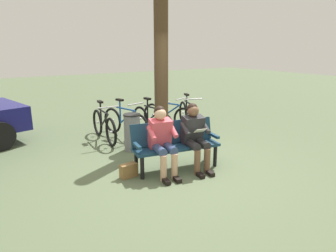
{
  "coord_description": "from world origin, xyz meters",
  "views": [
    {
      "loc": [
        2.83,
        4.31,
        2.2
      ],
      "look_at": [
        -0.01,
        -0.33,
        0.75
      ],
      "focal_mm": 32.19,
      "sensor_mm": 36.0,
      "label": 1
    }
  ],
  "objects_px": {
    "bicycle_blue": "(125,123)",
    "bicycle_green": "(168,116)",
    "bench": "(175,141)",
    "person_reading": "(195,133)",
    "handbag": "(129,170)",
    "litter_bin": "(132,132)",
    "person_companion": "(162,138)",
    "tree_trunk": "(161,57)",
    "bicycle_red": "(152,121)",
    "bicycle_purple": "(104,126)",
    "bicycle_silver": "(188,115)"
  },
  "relations": [
    {
      "from": "bench",
      "to": "person_companion",
      "type": "bearing_deg",
      "value": 27.31
    },
    {
      "from": "bench",
      "to": "handbag",
      "type": "distance_m",
      "value": 0.99
    },
    {
      "from": "bicycle_silver",
      "to": "bicycle_blue",
      "type": "relative_size",
      "value": 0.99
    },
    {
      "from": "handbag",
      "to": "litter_bin",
      "type": "distance_m",
      "value": 1.43
    },
    {
      "from": "bicycle_green",
      "to": "bicycle_purple",
      "type": "distance_m",
      "value": 1.83
    },
    {
      "from": "bench",
      "to": "person_reading",
      "type": "relative_size",
      "value": 1.37
    },
    {
      "from": "person_companion",
      "to": "tree_trunk",
      "type": "relative_size",
      "value": 0.31
    },
    {
      "from": "person_companion",
      "to": "bicycle_red",
      "type": "relative_size",
      "value": 0.72
    },
    {
      "from": "bicycle_green",
      "to": "bench",
      "type": "bearing_deg",
      "value": -52.91
    },
    {
      "from": "person_companion",
      "to": "bench",
      "type": "bearing_deg",
      "value": -152.69
    },
    {
      "from": "handbag",
      "to": "bicycle_green",
      "type": "height_order",
      "value": "bicycle_green"
    },
    {
      "from": "person_companion",
      "to": "bicycle_silver",
      "type": "xyz_separation_m",
      "value": [
        -2.15,
        -2.25,
        -0.3
      ]
    },
    {
      "from": "person_reading",
      "to": "bicycle_silver",
      "type": "relative_size",
      "value": 0.74
    },
    {
      "from": "tree_trunk",
      "to": "bicycle_green",
      "type": "relative_size",
      "value": 2.52
    },
    {
      "from": "bicycle_green",
      "to": "bicycle_blue",
      "type": "bearing_deg",
      "value": -112.42
    },
    {
      "from": "litter_bin",
      "to": "bicycle_green",
      "type": "bearing_deg",
      "value": -145.87
    },
    {
      "from": "bench",
      "to": "bicycle_silver",
      "type": "bearing_deg",
      "value": -122.28
    },
    {
      "from": "person_reading",
      "to": "bicycle_red",
      "type": "relative_size",
      "value": 0.72
    },
    {
      "from": "person_companion",
      "to": "bicycle_blue",
      "type": "bearing_deg",
      "value": -90.33
    },
    {
      "from": "person_companion",
      "to": "tree_trunk",
      "type": "distance_m",
      "value": 2.25
    },
    {
      "from": "handbag",
      "to": "bicycle_red",
      "type": "relative_size",
      "value": 0.18
    },
    {
      "from": "handbag",
      "to": "tree_trunk",
      "type": "xyz_separation_m",
      "value": [
        -1.49,
        -1.42,
        1.84
      ]
    },
    {
      "from": "tree_trunk",
      "to": "bicycle_purple",
      "type": "relative_size",
      "value": 2.34
    },
    {
      "from": "person_reading",
      "to": "bicycle_blue",
      "type": "distance_m",
      "value": 2.55
    },
    {
      "from": "handbag",
      "to": "person_reading",
      "type": "bearing_deg",
      "value": 168.05
    },
    {
      "from": "bench",
      "to": "person_reading",
      "type": "height_order",
      "value": "person_reading"
    },
    {
      "from": "person_companion",
      "to": "bicycle_blue",
      "type": "distance_m",
      "value": 2.47
    },
    {
      "from": "person_companion",
      "to": "bicycle_green",
      "type": "distance_m",
      "value": 2.96
    },
    {
      "from": "handbag",
      "to": "tree_trunk",
      "type": "bearing_deg",
      "value": -136.34
    },
    {
      "from": "person_companion",
      "to": "bicycle_green",
      "type": "relative_size",
      "value": 0.77
    },
    {
      "from": "person_companion",
      "to": "bicycle_silver",
      "type": "distance_m",
      "value": 3.12
    },
    {
      "from": "bicycle_blue",
      "to": "litter_bin",
      "type": "bearing_deg",
      "value": -31.98
    },
    {
      "from": "bicycle_blue",
      "to": "bicycle_green",
      "type": "bearing_deg",
      "value": 75.14
    },
    {
      "from": "tree_trunk",
      "to": "person_companion",
      "type": "bearing_deg",
      "value": 60.08
    },
    {
      "from": "bicycle_purple",
      "to": "handbag",
      "type": "bearing_deg",
      "value": -7.5
    },
    {
      "from": "bicycle_red",
      "to": "bench",
      "type": "bearing_deg",
      "value": -25.94
    },
    {
      "from": "bench",
      "to": "bicycle_green",
      "type": "distance_m",
      "value": 2.68
    },
    {
      "from": "person_reading",
      "to": "person_companion",
      "type": "xyz_separation_m",
      "value": [
        0.63,
        -0.09,
        -0.0
      ]
    },
    {
      "from": "bicycle_silver",
      "to": "handbag",
      "type": "bearing_deg",
      "value": -34.98
    },
    {
      "from": "person_reading",
      "to": "tree_trunk",
      "type": "height_order",
      "value": "tree_trunk"
    },
    {
      "from": "handbag",
      "to": "bicycle_green",
      "type": "relative_size",
      "value": 0.19
    },
    {
      "from": "bicycle_purple",
      "to": "bench",
      "type": "bearing_deg",
      "value": 15.27
    },
    {
      "from": "handbag",
      "to": "litter_bin",
      "type": "height_order",
      "value": "litter_bin"
    },
    {
      "from": "bicycle_green",
      "to": "bicycle_red",
      "type": "relative_size",
      "value": 0.93
    },
    {
      "from": "person_reading",
      "to": "bicycle_green",
      "type": "height_order",
      "value": "person_reading"
    },
    {
      "from": "litter_bin",
      "to": "bicycle_blue",
      "type": "relative_size",
      "value": 0.49
    },
    {
      "from": "bicycle_red",
      "to": "bicycle_silver",
      "type": "bearing_deg",
      "value": 83.07
    },
    {
      "from": "litter_bin",
      "to": "bicycle_red",
      "type": "distance_m",
      "value": 1.24
    },
    {
      "from": "bench",
      "to": "tree_trunk",
      "type": "bearing_deg",
      "value": -103.36
    },
    {
      "from": "person_companion",
      "to": "bicycle_blue",
      "type": "xyz_separation_m",
      "value": [
        -0.36,
        -2.42,
        -0.3
      ]
    }
  ]
}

